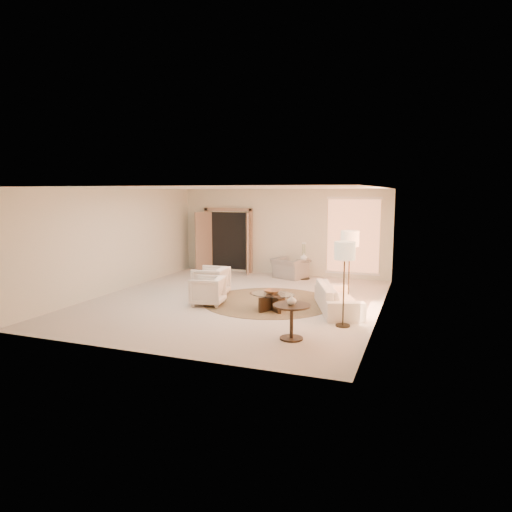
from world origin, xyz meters
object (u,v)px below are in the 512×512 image
(armchair_left, at_px, (211,280))
(side_vase, at_px, (304,257))
(sofa, at_px, (338,298))
(floor_lamp_far, at_px, (345,255))
(floor_lamp_near, at_px, (350,242))
(coffee_table, at_px, (272,300))
(armchair_right, at_px, (208,289))
(end_table, at_px, (292,316))
(bowl, at_px, (272,292))
(accent_chair, at_px, (290,265))
(side_table, at_px, (304,268))
(end_vase, at_px, (292,300))

(armchair_left, height_order, side_vase, armchair_left)
(sofa, relative_size, floor_lamp_far, 1.21)
(side_vase, bearing_deg, floor_lamp_near, -56.89)
(coffee_table, bearing_deg, floor_lamp_far, -21.97)
(floor_lamp_far, height_order, side_vase, floor_lamp_far)
(armchair_right, bearing_deg, sofa, 90.77)
(floor_lamp_near, bearing_deg, coffee_table, -143.21)
(end_table, relative_size, bowl, 1.92)
(sofa, bearing_deg, accent_chair, 11.64)
(side_table, height_order, floor_lamp_near, floor_lamp_near)
(end_table, xyz_separation_m, floor_lamp_far, (0.76, 1.15, 1.02))
(bowl, distance_m, end_vase, 2.12)
(floor_lamp_far, relative_size, end_vase, 9.29)
(sofa, xyz_separation_m, end_vase, (-0.44, -2.35, 0.44))
(end_table, bearing_deg, floor_lamp_near, 79.30)
(floor_lamp_near, bearing_deg, armchair_right, -159.20)
(sofa, relative_size, end_vase, 11.23)
(accent_chair, bearing_deg, floor_lamp_far, 139.23)
(sofa, distance_m, end_vase, 2.43)
(floor_lamp_near, distance_m, end_vase, 3.17)
(sofa, xyz_separation_m, bowl, (-1.43, -0.50, 0.13))
(armchair_left, distance_m, accent_chair, 3.31)
(end_vase, bearing_deg, floor_lamp_near, 79.30)
(accent_chair, xyz_separation_m, floor_lamp_near, (2.29, -2.81, 1.10))
(sofa, xyz_separation_m, floor_lamp_far, (0.32, -1.20, 1.16))
(sofa, bearing_deg, armchair_right, 79.92)
(sofa, xyz_separation_m, floor_lamp_near, (0.13, 0.66, 1.22))
(sofa, relative_size, side_vase, 9.17)
(floor_lamp_near, bearing_deg, bowl, -143.21)
(floor_lamp_near, xyz_separation_m, bowl, (-1.56, -1.16, -1.09))
(armchair_left, height_order, armchair_right, armchair_left)
(sofa, height_order, bowl, sofa)
(armchair_left, xyz_separation_m, armchair_right, (0.38, -0.96, -0.03))
(armchair_left, relative_size, accent_chair, 0.86)
(floor_lamp_near, height_order, floor_lamp_far, floor_lamp_near)
(sofa, distance_m, end_table, 2.40)
(accent_chair, relative_size, side_vase, 4.26)
(end_table, relative_size, floor_lamp_far, 0.40)
(armchair_left, relative_size, coffee_table, 0.69)
(floor_lamp_near, bearing_deg, sofa, -100.99)
(side_vase, bearing_deg, floor_lamp_far, -66.64)
(sofa, height_order, side_vase, side_vase)
(accent_chair, height_order, floor_lamp_far, floor_lamp_far)
(armchair_right, relative_size, side_table, 1.30)
(sofa, relative_size, bowl, 5.78)
(bowl, bearing_deg, accent_chair, 100.43)
(sofa, relative_size, floor_lamp_near, 1.17)
(coffee_table, height_order, floor_lamp_far, floor_lamp_far)
(armchair_right, height_order, floor_lamp_near, floor_lamp_near)
(side_table, bearing_deg, armchair_left, -119.44)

